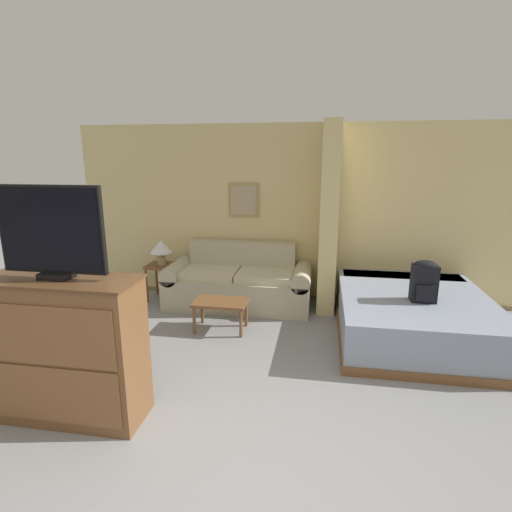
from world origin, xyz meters
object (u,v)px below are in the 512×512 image
coffee_table (221,305)px  couch (239,283)px  backpack (424,280)px  table_lamp (161,248)px  tv_dresser (66,349)px  bed (412,315)px  tv (51,233)px

coffee_table → couch: bearing=87.3°
backpack → coffee_table: bearing=179.9°
table_lamp → tv_dresser: tv_dresser is taller
table_lamp → coffee_table: bearing=-39.6°
table_lamp → bed: bearing=-11.9°
couch → coffee_table: size_ratio=3.16×
couch → tv_dresser: (-0.85, -2.77, 0.27)m
backpack → bed: bearing=100.3°
couch → tv: 3.15m
coffee_table → tv_dresser: size_ratio=0.52×
couch → tv: (-0.85, -2.77, 1.24)m
couch → backpack: 2.54m
coffee_table → tv_dresser: tv_dresser is taller
couch → coffee_table: (-0.04, -0.90, 0.00)m
bed → table_lamp: bearing=168.1°
table_lamp → tv_dresser: (0.34, -2.82, -0.21)m
coffee_table → bed: bed is taller
couch → backpack: (2.33, -0.91, 0.45)m
table_lamp → tv: (0.34, -2.82, 0.76)m
backpack → table_lamp: bearing=164.8°
table_lamp → tv_dresser: size_ratio=0.29×
coffee_table → tv: size_ratio=0.77×
couch → bed: bearing=-16.6°
tv → bed: size_ratio=0.40×
tv_dresser → bed: size_ratio=0.60×
tv → table_lamp: bearing=96.9°
table_lamp → couch: bearing=-2.5°
coffee_table → tv_dresser: 2.06m
coffee_table → backpack: 2.41m
tv_dresser → couch: bearing=72.9°
table_lamp → tv: size_ratio=0.43×
couch → backpack: bearing=-21.2°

